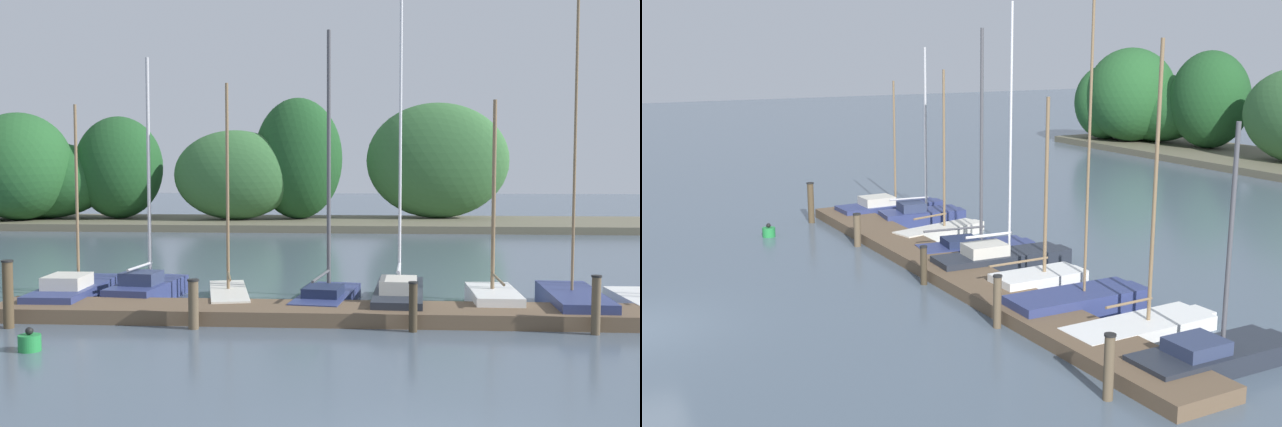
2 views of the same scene
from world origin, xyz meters
The scene contains 14 objects.
dock_pier centered at (0.00, 9.16, 0.17)m, with size 20.20×1.80×0.35m.
far_shore centered at (-10.74, 35.52, 2.98)m, with size 51.91×8.22×7.52m.
sailboat_0 centered at (-8.89, 11.06, 0.33)m, with size 1.41×4.45×5.41m.
sailboat_1 centered at (-7.03, 11.56, 0.39)m, with size 1.64×3.39×6.71m.
sailboat_2 centered at (-4.70, 11.19, 0.28)m, with size 1.70×3.79×5.96m.
sailboat_3 centered at (-2.00, 11.04, 0.35)m, with size 1.77×4.04×7.32m.
sailboat_4 centered at (-0.09, 10.90, 0.37)m, with size 1.50×4.55×8.05m.
sailboat_5 centered at (2.31, 10.67, 0.35)m, with size 1.19×3.13×5.44m.
sailboat_6 centered at (4.30, 10.50, 0.34)m, with size 1.42×3.95×8.00m.
mooring_piling_0 centered at (-9.24, 7.81, 0.80)m, with size 0.28×0.28×1.59m.
mooring_piling_1 centered at (-4.93, 8.01, 0.59)m, with size 0.27×0.27×1.16m.
mooring_piling_2 centered at (0.13, 8.05, 0.58)m, with size 0.22×0.22×1.15m.
mooring_piling_3 centered at (4.19, 8.04, 0.68)m, with size 0.23×0.23×1.34m.
channel_buoy_0 centered at (-7.80, 5.73, 0.18)m, with size 0.46×0.46×0.50m.
Camera 1 is at (-0.81, -9.54, 3.92)m, focal length 43.73 mm.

